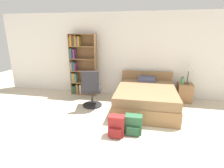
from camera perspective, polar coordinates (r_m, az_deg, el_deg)
ground_plane at (r=3.07m, az=1.71°, el=-24.00°), size 14.00×14.00×0.00m
wall_back at (r=5.59m, az=7.36°, el=9.21°), size 9.00×0.06×2.60m
bookshelf at (r=5.78m, az=-10.30°, el=6.11°), size 0.86×0.28×1.96m
bed at (r=4.83m, az=10.95°, el=-4.29°), size 1.54×1.91×0.84m
office_chair at (r=4.76m, az=-6.72°, el=-2.10°), size 0.57×0.64×1.06m
nightstand at (r=5.63m, az=22.58°, el=-2.57°), size 0.41×0.42×0.56m
table_lamp at (r=5.42m, az=23.83°, el=4.85°), size 0.26×0.26×0.58m
water_bottle at (r=5.41m, az=22.01°, el=1.03°), size 0.08×0.08×0.23m
backpack_green at (r=3.68m, az=7.02°, el=-13.08°), size 0.34×0.28×0.39m
backpack_red at (r=3.56m, az=1.42°, el=-13.68°), size 0.31×0.26×0.43m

